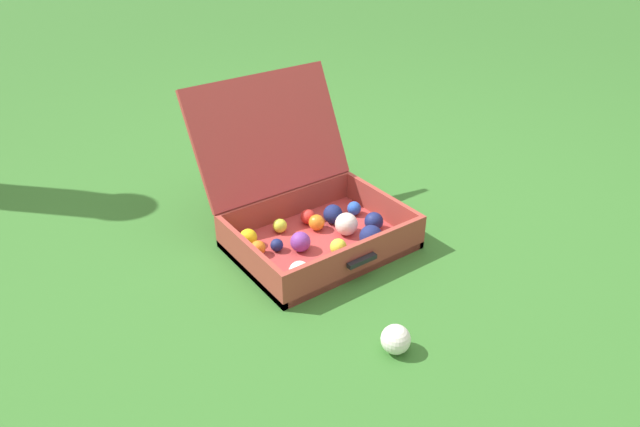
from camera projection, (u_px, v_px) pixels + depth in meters
The scene contains 3 objects.
ground_plane at pixel (331, 246), 2.02m from camera, with size 16.00×16.00×0.00m, color #336B28.
open_suitcase at pixel (308, 210), 2.01m from camera, with size 0.58×0.66×0.52m.
stray_ball_on_grass at pixel (396, 339), 1.55m from camera, with size 0.08×0.08×0.08m, color white.
Camera 1 is at (-1.01, -1.34, 1.12)m, focal length 32.12 mm.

